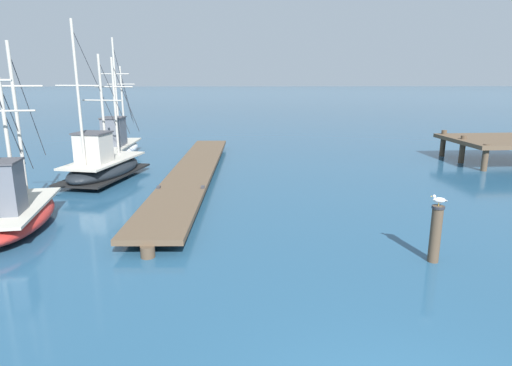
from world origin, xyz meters
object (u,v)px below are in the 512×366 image
(fishing_boat_0, at_px, (103,165))
(perched_seagull, at_px, (439,200))
(fishing_boat_2, at_px, (13,210))
(mooring_piling, at_px, (436,233))
(fishing_boat_1, at_px, (118,144))

(fishing_boat_0, height_order, perched_seagull, fishing_boat_0)
(fishing_boat_2, xyz_separation_m, mooring_piling, (11.28, -2.56, 0.12))
(fishing_boat_0, relative_size, perched_seagull, 17.47)
(fishing_boat_1, distance_m, mooring_piling, 18.57)
(mooring_piling, height_order, perched_seagull, perched_seagull)
(fishing_boat_0, relative_size, mooring_piling, 4.58)
(fishing_boat_1, bearing_deg, fishing_boat_0, -80.81)
(fishing_boat_2, bearing_deg, fishing_boat_1, 91.24)
(fishing_boat_2, distance_m, perched_seagull, 11.61)
(mooring_piling, bearing_deg, perched_seagull, -20.08)
(fishing_boat_1, height_order, perched_seagull, fishing_boat_1)
(fishing_boat_2, bearing_deg, fishing_boat_0, 83.97)
(fishing_boat_2, distance_m, mooring_piling, 11.57)
(mooring_piling, relative_size, perched_seagull, 3.82)
(fishing_boat_0, xyz_separation_m, fishing_boat_1, (-0.92, 5.70, 0.03))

